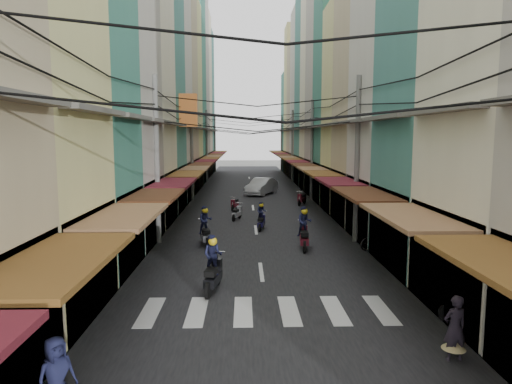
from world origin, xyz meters
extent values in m
plane|color=slate|center=(0.00, 0.00, 0.00)|extent=(160.00, 160.00, 0.00)
cube|color=black|center=(0.00, 20.00, 0.01)|extent=(10.00, 80.00, 0.02)
cube|color=gray|center=(-6.50, 20.00, 0.03)|extent=(3.00, 80.00, 0.06)
cube|color=gray|center=(6.50, 20.00, 0.03)|extent=(3.00, 80.00, 0.06)
cube|color=silver|center=(-3.50, -6.00, 0.03)|extent=(0.55, 2.40, 0.01)
cube|color=silver|center=(-2.10, -6.00, 0.03)|extent=(0.55, 2.40, 0.01)
cube|color=silver|center=(-0.70, -6.00, 0.03)|extent=(0.55, 2.40, 0.01)
cube|color=silver|center=(0.70, -6.00, 0.03)|extent=(0.55, 2.40, 0.01)
cube|color=silver|center=(2.10, -6.00, 0.03)|extent=(0.55, 2.40, 0.01)
cube|color=silver|center=(3.50, -6.00, 0.03)|extent=(0.55, 2.40, 0.01)
cube|color=brown|center=(-4.10, -10.98, 3.00)|extent=(1.80, 4.34, 0.12)
cube|color=#595651|center=(-4.75, -10.98, 6.00)|extent=(0.50, 4.24, 0.15)
cube|color=black|center=(-5.60, -6.27, 1.60)|extent=(1.20, 4.52, 3.20)
cube|color=#8F6441|center=(-4.10, -6.27, 3.00)|extent=(1.80, 4.33, 0.12)
cube|color=#595651|center=(-4.75, -6.27, 6.00)|extent=(0.50, 4.23, 0.15)
cube|color=#3A816F|center=(-8.00, -1.76, 9.62)|extent=(6.00, 4.30, 19.25)
cube|color=black|center=(-5.60, -1.76, 1.60)|extent=(1.20, 4.13, 3.20)
cube|color=#552C18|center=(-4.10, -1.76, 3.00)|extent=(1.80, 3.96, 0.12)
cube|color=#595651|center=(-4.75, -1.76, 6.00)|extent=(0.50, 3.87, 0.15)
cube|color=#B3AEA4|center=(-8.00, 2.96, 10.47)|extent=(6.00, 5.14, 20.93)
cube|color=black|center=(-5.60, 2.96, 1.60)|extent=(1.20, 4.94, 3.20)
cube|color=maroon|center=(-4.10, 2.96, 3.00)|extent=(1.80, 4.73, 0.12)
cube|color=#595651|center=(-4.75, 2.96, 6.00)|extent=(0.50, 4.63, 0.15)
cube|color=#F2EBCD|center=(-8.00, 8.00, 8.72)|extent=(6.00, 4.95, 17.43)
cube|color=black|center=(-5.60, 8.00, 1.60)|extent=(1.20, 4.75, 3.20)
cube|color=brown|center=(-4.10, 8.00, 3.00)|extent=(1.80, 4.56, 0.12)
cube|color=#595651|center=(-4.75, 8.00, 6.00)|extent=(0.50, 4.46, 0.15)
cube|color=teal|center=(-8.00, 12.98, 8.16)|extent=(6.00, 4.99, 16.32)
cube|color=black|center=(-5.60, 12.98, 1.60)|extent=(1.20, 4.80, 3.20)
cube|color=#8F6441|center=(-4.10, 12.98, 3.00)|extent=(1.80, 4.60, 0.12)
cube|color=#595651|center=(-4.75, 12.98, 6.00)|extent=(0.50, 4.50, 0.15)
cube|color=silver|center=(-8.00, 17.80, 11.44)|extent=(6.00, 4.65, 22.87)
cube|color=black|center=(-5.60, 17.80, 1.60)|extent=(1.20, 4.46, 3.20)
cube|color=#552C18|center=(-4.10, 17.80, 3.00)|extent=(1.80, 4.27, 0.12)
cube|color=#595651|center=(-4.75, 17.80, 6.00)|extent=(0.50, 4.18, 0.15)
cube|color=#C2AE88|center=(-8.00, 22.57, 10.29)|extent=(6.00, 4.89, 20.58)
cube|color=black|center=(-5.60, 22.57, 1.60)|extent=(1.20, 4.70, 3.20)
cube|color=maroon|center=(-4.10, 22.57, 3.00)|extent=(1.80, 4.50, 0.12)
cube|color=#595651|center=(-4.75, 22.57, 6.00)|extent=(0.50, 4.40, 0.15)
cube|color=#DDD78A|center=(-8.00, 27.27, 9.22)|extent=(6.00, 4.52, 18.44)
cube|color=black|center=(-5.60, 27.27, 1.60)|extent=(1.20, 4.34, 3.20)
cube|color=brown|center=(-4.10, 27.27, 3.00)|extent=(1.80, 4.16, 0.12)
cube|color=#595651|center=(-4.75, 27.27, 6.00)|extent=(0.50, 4.07, 0.15)
cube|color=#3A816F|center=(-8.00, 32.13, 10.31)|extent=(6.00, 5.20, 20.63)
cube|color=black|center=(-5.60, 32.13, 1.60)|extent=(1.20, 4.99, 3.20)
cube|color=#8F6441|center=(-4.10, 32.13, 3.00)|extent=(1.80, 4.78, 0.12)
cube|color=#595651|center=(-4.75, 32.13, 6.00)|extent=(0.50, 4.68, 0.15)
cube|color=#B3AEA4|center=(-8.00, 37.20, 11.85)|extent=(6.00, 4.94, 23.70)
cube|color=black|center=(-5.60, 37.20, 1.60)|extent=(1.20, 4.74, 3.20)
cube|color=#552C18|center=(-4.10, 37.20, 3.00)|extent=(1.80, 4.55, 0.12)
cube|color=#595651|center=(-4.75, 37.20, 6.00)|extent=(0.50, 4.45, 0.15)
cube|color=#F2EBCD|center=(-8.00, 42.14, 10.56)|extent=(6.00, 4.96, 21.12)
cube|color=black|center=(-5.60, 42.14, 1.60)|extent=(1.20, 4.76, 3.20)
cube|color=maroon|center=(-4.10, 42.14, 3.00)|extent=(1.80, 4.56, 0.12)
cube|color=#595651|center=(-4.75, 42.14, 6.00)|extent=(0.50, 4.46, 0.15)
cube|color=teal|center=(-8.00, 47.14, 9.95)|extent=(6.00, 5.04, 19.90)
cube|color=black|center=(-5.60, 47.14, 1.60)|extent=(1.20, 4.84, 3.20)
cube|color=brown|center=(-4.10, 47.14, 3.00)|extent=(1.80, 4.64, 0.12)
cube|color=#595651|center=(-4.75, 47.14, 6.00)|extent=(0.50, 4.54, 0.15)
cube|color=#522C12|center=(-4.40, 12.00, 7.00)|extent=(1.20, 0.40, 2.20)
cube|color=brown|center=(4.10, -11.40, 3.00)|extent=(1.80, 4.35, 0.12)
cube|color=black|center=(5.60, -6.55, 1.60)|extent=(1.20, 4.78, 3.20)
cube|color=#8F6441|center=(4.10, -6.55, 3.00)|extent=(1.80, 4.58, 0.12)
cube|color=#595651|center=(4.75, -6.55, 6.00)|extent=(0.50, 4.48, 0.15)
cube|color=teal|center=(8.00, -1.55, 7.54)|extent=(6.00, 5.03, 15.08)
cube|color=black|center=(5.60, -1.55, 1.60)|extent=(1.20, 4.83, 3.20)
cube|color=#552C18|center=(4.10, -1.55, 3.00)|extent=(1.80, 4.63, 0.12)
cube|color=#595651|center=(4.75, -1.55, 6.00)|extent=(0.50, 4.53, 0.15)
cube|color=silver|center=(8.00, 3.36, 10.83)|extent=(6.00, 4.79, 21.66)
cube|color=black|center=(5.60, 3.36, 1.60)|extent=(1.20, 4.60, 3.20)
cube|color=maroon|center=(4.10, 3.36, 3.00)|extent=(1.80, 4.41, 0.12)
cube|color=#595651|center=(4.75, 3.36, 6.00)|extent=(0.50, 4.31, 0.15)
cube|color=#C2AE88|center=(8.00, 8.02, 10.37)|extent=(6.00, 4.52, 20.74)
cube|color=black|center=(5.60, 8.02, 1.60)|extent=(1.20, 4.34, 3.20)
cube|color=brown|center=(4.10, 8.02, 3.00)|extent=(1.80, 4.16, 0.12)
cube|color=#595651|center=(4.75, 8.02, 6.00)|extent=(0.50, 4.07, 0.15)
cube|color=#DDD78A|center=(8.00, 12.34, 7.06)|extent=(6.00, 4.12, 14.13)
cube|color=black|center=(5.60, 12.34, 1.60)|extent=(1.20, 3.96, 3.20)
cube|color=#8F6441|center=(4.10, 12.34, 3.00)|extent=(1.80, 3.79, 0.12)
cube|color=#595651|center=(4.75, 12.34, 6.00)|extent=(0.50, 3.71, 0.15)
cube|color=#3A816F|center=(8.00, 16.61, 8.84)|extent=(6.00, 4.40, 17.68)
cube|color=black|center=(5.60, 16.61, 1.60)|extent=(1.20, 4.23, 3.20)
cube|color=#552C18|center=(4.10, 16.61, 3.00)|extent=(1.80, 4.05, 0.12)
cube|color=#595651|center=(4.75, 16.61, 6.00)|extent=(0.50, 3.96, 0.15)
cube|color=#B3AEA4|center=(8.00, 21.13, 11.30)|extent=(6.00, 4.64, 22.59)
cube|color=black|center=(5.60, 21.13, 1.60)|extent=(1.20, 4.45, 3.20)
cube|color=maroon|center=(4.10, 21.13, 3.00)|extent=(1.80, 4.26, 0.12)
cube|color=#595651|center=(4.75, 21.13, 6.00)|extent=(0.50, 4.17, 0.15)
cube|color=#F2EBCD|center=(8.00, 25.45, 10.63)|extent=(6.00, 4.00, 21.25)
cube|color=black|center=(5.60, 25.45, 1.60)|extent=(1.20, 3.84, 3.20)
cube|color=brown|center=(4.10, 25.45, 3.00)|extent=(1.80, 3.68, 0.12)
cube|color=#595651|center=(4.75, 25.45, 6.00)|extent=(0.50, 3.60, 0.15)
cube|color=teal|center=(8.00, 29.95, 11.16)|extent=(6.00, 5.01, 22.33)
cube|color=black|center=(5.60, 29.95, 1.60)|extent=(1.20, 4.81, 3.20)
cube|color=#8F6441|center=(4.10, 29.95, 3.00)|extent=(1.80, 4.61, 0.12)
cube|color=#595651|center=(4.75, 29.95, 6.00)|extent=(0.50, 4.51, 0.15)
cube|color=silver|center=(8.00, 34.96, 9.86)|extent=(6.00, 5.00, 19.71)
cube|color=black|center=(5.60, 34.96, 1.60)|extent=(1.20, 4.80, 3.20)
cube|color=#552C18|center=(4.10, 34.96, 3.00)|extent=(1.80, 4.60, 0.12)
cube|color=#595651|center=(4.75, 34.96, 6.00)|extent=(0.50, 4.50, 0.15)
cube|color=#C2AE88|center=(8.00, 39.61, 8.43)|extent=(6.00, 4.32, 16.86)
cube|color=black|center=(5.60, 39.61, 1.60)|extent=(1.20, 4.15, 3.20)
cube|color=maroon|center=(4.10, 39.61, 3.00)|extent=(1.80, 3.97, 0.12)
cube|color=#595651|center=(4.75, 39.61, 6.00)|extent=(0.50, 3.89, 0.15)
cube|color=#DDD78A|center=(8.00, 43.94, 9.98)|extent=(6.00, 4.33, 19.96)
cube|color=black|center=(5.60, 43.94, 1.60)|extent=(1.20, 4.16, 3.20)
cube|color=brown|center=(4.10, 43.94, 3.00)|extent=(1.80, 3.99, 0.12)
cube|color=#595651|center=(4.75, 43.94, 6.00)|extent=(0.50, 3.90, 0.15)
cube|color=#3A816F|center=(8.00, 48.54, 7.17)|extent=(6.00, 4.88, 14.34)
cube|color=black|center=(5.60, 48.54, 1.60)|extent=(1.20, 4.68, 3.20)
cube|color=#8F6441|center=(4.10, 48.54, 3.00)|extent=(1.80, 4.49, 0.12)
cube|color=#595651|center=(4.75, 48.54, 6.00)|extent=(0.50, 4.39, 0.15)
cylinder|color=slate|center=(-4.90, 3.00, 4.10)|extent=(0.26, 0.26, 8.20)
cylinder|color=slate|center=(4.90, 3.00, 4.10)|extent=(0.26, 0.26, 8.20)
cylinder|color=slate|center=(-4.90, 18.00, 4.10)|extent=(0.26, 0.26, 8.20)
cylinder|color=slate|center=(4.90, 18.00, 4.10)|extent=(0.26, 0.26, 8.20)
cylinder|color=slate|center=(-4.90, 33.00, 4.10)|extent=(0.26, 0.26, 8.20)
cylinder|color=slate|center=(4.90, 33.00, 4.10)|extent=(0.26, 0.26, 8.20)
cylinder|color=slate|center=(-4.90, 48.00, 4.10)|extent=(0.26, 0.26, 8.20)
cylinder|color=slate|center=(4.90, 48.00, 4.10)|extent=(0.26, 0.26, 8.20)
imported|color=silver|center=(0.92, 21.67, 0.00)|extent=(5.67, 4.06, 1.87)
imported|color=black|center=(5.52, 1.47, 0.00)|extent=(1.82, 1.29, 1.17)
cylinder|color=black|center=(-2.54, 3.06, 0.28)|extent=(0.11, 0.56, 0.56)
cylinder|color=black|center=(-2.54, 1.67, 0.28)|extent=(0.11, 0.56, 0.56)
cube|color=#939199|center=(-2.54, 2.37, 0.45)|extent=(0.36, 1.23, 0.30)
cube|color=black|center=(-2.54, 2.10, 0.77)|extent=(0.34, 0.59, 0.19)
cube|color=#939199|center=(-2.54, 2.95, 0.69)|extent=(0.32, 0.30, 0.59)
imported|color=#1E2046|center=(-2.54, 2.37, 0.59)|extent=(0.56, 0.40, 1.42)
sphere|color=yellow|center=(-2.54, 2.37, 1.65)|extent=(0.30, 0.30, 0.30)
cylinder|color=black|center=(2.14, 2.28, 0.29)|extent=(0.11, 0.58, 0.58)
cylinder|color=black|center=(2.14, 0.84, 0.29)|extent=(0.11, 0.58, 0.58)
cube|color=#5A121E|center=(2.14, 1.56, 0.47)|extent=(0.38, 1.28, 0.31)
cube|color=black|center=(2.14, 1.28, 0.80)|extent=(0.36, 0.61, 0.20)
cube|color=#5A121E|center=(2.14, 2.17, 0.72)|extent=(0.33, 0.31, 0.61)
imported|color=#1E2046|center=(2.14, 1.56, 0.61)|extent=(0.59, 0.42, 1.47)
sphere|color=yellow|center=(2.14, 1.56, 1.72)|extent=(0.31, 0.31, 0.31)
cylinder|color=black|center=(0.31, 6.61, 0.23)|extent=(0.09, 0.46, 0.46)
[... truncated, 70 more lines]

